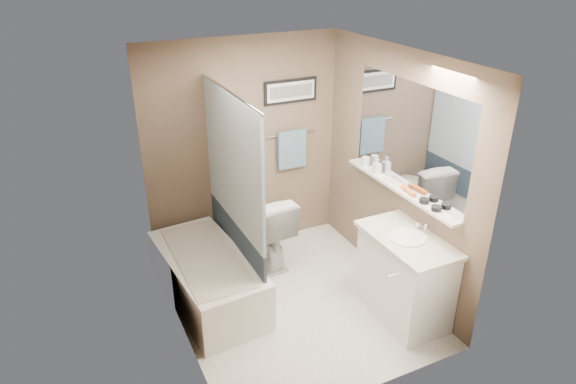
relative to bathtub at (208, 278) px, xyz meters
name	(u,v)px	position (x,y,z in m)	size (l,w,h in m)	color
ground	(295,302)	(0.75, -0.41, -0.25)	(2.50, 2.50, 0.00)	silver
ceiling	(296,60)	(0.75, -0.41, 2.13)	(2.20, 2.50, 0.04)	white
wall_back	(245,149)	(0.75, 0.82, 0.95)	(2.20, 0.04, 2.40)	brown
wall_front	(373,263)	(0.75, -1.64, 0.95)	(2.20, 0.04, 2.40)	brown
wall_left	(176,219)	(-0.33, -0.41, 0.95)	(0.04, 2.50, 2.40)	brown
wall_right	(394,173)	(1.83, -0.41, 0.95)	(0.04, 2.50, 2.40)	brown
tile_surround	(163,214)	(-0.34, 0.09, 0.75)	(0.02, 1.55, 2.00)	tan
curtain_rod	(229,92)	(0.35, 0.09, 1.80)	(0.02, 0.02, 1.55)	silver
curtain_upper	(233,161)	(0.35, 0.09, 1.15)	(0.03, 1.45, 1.28)	white
curtain_lower	(237,237)	(0.35, 0.09, 0.33)	(0.03, 1.45, 0.36)	#2A3D4F
mirror	(409,136)	(1.84, -0.56, 1.37)	(0.02, 1.60, 1.00)	silver
shelf	(399,189)	(1.79, -0.56, 0.85)	(0.12, 1.60, 0.03)	silver
towel_bar	(291,134)	(1.30, 0.80, 1.05)	(0.02, 0.02, 0.60)	silver
towel	(292,149)	(1.30, 0.78, 0.87)	(0.34, 0.05, 0.44)	#85B1C2
art_frame	(291,91)	(1.30, 0.82, 1.53)	(0.62, 0.03, 0.26)	black
art_mat	(291,91)	(1.30, 0.80, 1.53)	(0.56, 0.00, 0.20)	white
art_image	(291,91)	(1.30, 0.80, 1.53)	(0.50, 0.00, 0.13)	#595959
door	(433,268)	(1.30, -1.66, 0.75)	(0.80, 0.02, 2.00)	silver
door_handle	(393,275)	(0.97, -1.60, 0.75)	(0.02, 0.02, 0.10)	silver
bathtub	(208,278)	(0.00, 0.00, 0.00)	(0.70, 1.50, 0.50)	white
tub_rim	(206,257)	(0.00, 0.00, 0.25)	(0.56, 1.36, 0.02)	beige
toilet	(263,228)	(0.77, 0.42, 0.17)	(0.47, 0.82, 0.83)	silver
vanity	(404,278)	(1.60, -1.00, 0.15)	(0.50, 0.90, 0.80)	white
countertop	(408,240)	(1.59, -1.00, 0.57)	(0.54, 0.96, 0.04)	beige
sink_basin	(407,237)	(1.58, -1.00, 0.60)	(0.34, 0.34, 0.01)	white
faucet_spout	(426,228)	(1.78, -1.00, 0.64)	(0.02, 0.02, 0.10)	white
faucet_knob	(418,225)	(1.78, -0.90, 0.62)	(0.05, 0.05, 0.05)	white
candle_bowl_near	(436,208)	(1.79, -1.09, 0.89)	(0.09, 0.09, 0.04)	black
candle_bowl_far	(424,201)	(1.79, -0.93, 0.89)	(0.09, 0.09, 0.04)	black
hair_brush_front	(408,191)	(1.79, -0.70, 0.89)	(0.04, 0.04, 0.22)	orange
pink_comb	(389,181)	(1.79, -0.40, 0.87)	(0.03, 0.16, 0.01)	pink
glass_jar	(366,162)	(1.79, 0.02, 0.92)	(0.08, 0.08, 0.10)	silver
soap_bottle	(377,166)	(1.79, -0.19, 0.94)	(0.07, 0.07, 0.16)	#999999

